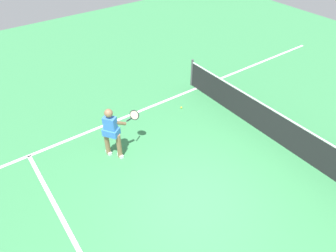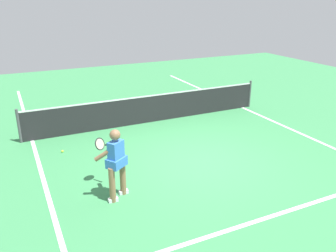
{
  "view_description": "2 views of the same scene",
  "coord_description": "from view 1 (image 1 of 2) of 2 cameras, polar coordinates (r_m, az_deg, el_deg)",
  "views": [
    {
      "loc": [
        3.43,
        -3.21,
        6.0
      ],
      "look_at": [
        -1.57,
        0.39,
        1.06
      ],
      "focal_mm": 33.1,
      "sensor_mm": 36.0,
      "label": 1
    },
    {
      "loc": [
        -4.29,
        -7.09,
        4.05
      ],
      "look_at": [
        -0.87,
        0.09,
        1.08
      ],
      "focal_mm": 37.46,
      "sensor_mm": 36.0,
      "label": 2
    }
  ],
  "objects": [
    {
      "name": "tennis_player",
      "position": [
        8.21,
        -10.27,
        -0.88
      ],
      "size": [
        0.69,
        1.14,
        1.55
      ],
      "color": "#8C6647",
      "rests_on": "ground"
    },
    {
      "name": "court_net",
      "position": [
        9.19,
        20.86,
        -1.15
      ],
      "size": [
        8.31,
        0.08,
        1.02
      ],
      "color": "#4C4C51",
      "rests_on": "ground"
    },
    {
      "name": "tennis_ball_near",
      "position": [
        10.33,
        2.46,
        3.42
      ],
      "size": [
        0.07,
        0.07,
        0.07
      ],
      "primitive_type": "sphere",
      "color": "#D1E533",
      "rests_on": "ground"
    },
    {
      "name": "sideline_left_marking",
      "position": [
        9.94,
        -9.44,
        1.03
      ],
      "size": [
        0.1,
        19.29,
        0.01
      ],
      "primitive_type": "cube",
      "color": "white",
      "rests_on": "ground"
    },
    {
      "name": "ground_plane",
      "position": [
        7.62,
        4.66,
        -13.38
      ],
      "size": [
        27.67,
        27.67,
        0.0
      ],
      "primitive_type": "plane",
      "color": "#38844C"
    }
  ]
}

